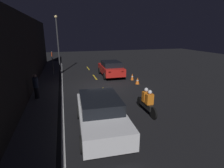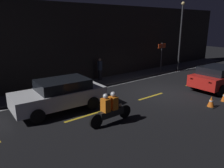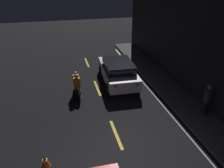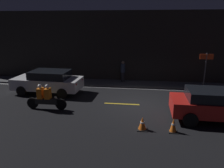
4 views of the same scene
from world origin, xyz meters
TOP-DOWN VIEW (x-y plane):
  - ground_plane at (0.00, 0.00)m, footprint 56.00×56.00m
  - raised_curb at (0.00, 4.23)m, footprint 28.00×1.75m
  - building_front at (0.00, 5.25)m, footprint 28.00×0.30m
  - lane_dash_b at (-5.50, 0.00)m, footprint 2.00×0.14m
  - lane_dash_c at (-1.00, 0.00)m, footprint 2.00×0.14m
  - lane_dash_d at (3.50, 0.00)m, footprint 2.00×0.14m
  - lane_solid_kerb at (0.00, 3.10)m, footprint 25.20×0.14m
  - sedan_white at (-5.95, 1.45)m, footprint 4.45×2.16m
  - taxi_red at (3.45, -1.60)m, footprint 4.04×2.04m
  - motorcycle at (-4.98, -1.27)m, footprint 2.18×0.37m
  - traffic_cone_near at (0.14, -2.99)m, footprint 0.44×0.44m
  - traffic_cone_mid at (1.43, -3.04)m, footprint 0.37×0.37m
  - pedestrian at (-1.32, 4.63)m, footprint 0.34×0.34m
  - shop_sign at (4.44, 3.81)m, footprint 0.90×0.08m
  - street_lamp at (6.05, 3.20)m, footprint 0.28×0.28m

SIDE VIEW (x-z plane):
  - ground_plane at x=0.00m, z-range 0.00..0.00m
  - lane_solid_kerb at x=0.00m, z-range 0.00..0.01m
  - lane_dash_b at x=-5.50m, z-range 0.00..0.01m
  - lane_dash_c at x=-1.00m, z-range 0.00..0.01m
  - lane_dash_d at x=3.50m, z-range 0.00..0.01m
  - raised_curb at x=0.00m, z-range 0.00..0.10m
  - traffic_cone_near at x=0.14m, z-range -0.01..0.57m
  - traffic_cone_mid at x=1.43m, z-range -0.01..0.62m
  - motorcycle at x=-4.98m, z-range -0.04..1.33m
  - sedan_white at x=-5.95m, z-range 0.05..1.55m
  - taxi_red at x=3.45m, z-range 0.06..1.54m
  - pedestrian at x=-1.32m, z-range 0.11..1.69m
  - shop_sign at x=4.44m, z-range 0.59..2.99m
  - building_front at x=0.00m, z-range 0.00..5.37m
  - street_lamp at x=6.05m, z-range 0.36..6.12m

